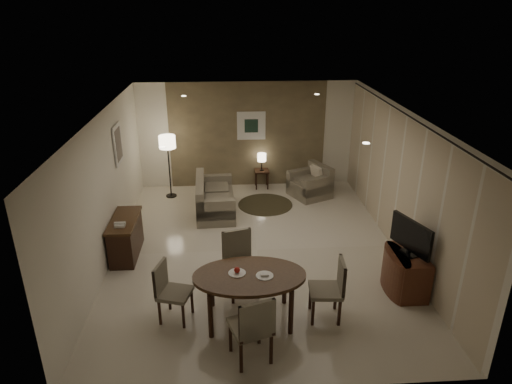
{
  "coord_description": "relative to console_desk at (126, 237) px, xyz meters",
  "views": [
    {
      "loc": [
        -0.54,
        -7.78,
        4.51
      ],
      "look_at": [
        0.0,
        0.2,
        1.15
      ],
      "focal_mm": 32.0,
      "sensor_mm": 36.0,
      "label": 1
    }
  ],
  "objects": [
    {
      "name": "room_shell",
      "position": [
        2.49,
        0.4,
        0.98
      ],
      "size": [
        5.5,
        7.0,
        2.7
      ],
      "color": "beige",
      "rests_on": "ground"
    },
    {
      "name": "taupe_accent",
      "position": [
        2.49,
        3.48,
        0.98
      ],
      "size": [
        3.96,
        0.03,
        2.7
      ],
      "primitive_type": "cube",
      "color": "#7F6F4F",
      "rests_on": "wall_back"
    },
    {
      "name": "curtain_wall",
      "position": [
        5.17,
        0.0,
        0.95
      ],
      "size": [
        0.08,
        6.7,
        2.58
      ],
      "primitive_type": null,
      "color": "beige",
      "rests_on": "wall_right"
    },
    {
      "name": "curtain_rod",
      "position": [
        5.17,
        0.0,
        2.27
      ],
      "size": [
        0.03,
        6.8,
        0.03
      ],
      "primitive_type": "cylinder",
      "rotation": [
        1.57,
        0.0,
        0.0
      ],
      "color": "black",
      "rests_on": "wall_right"
    },
    {
      "name": "art_back_frame",
      "position": [
        2.59,
        3.46,
        1.23
      ],
      "size": [
        0.72,
        0.03,
        0.72
      ],
      "primitive_type": "cube",
      "color": "silver",
      "rests_on": "wall_back"
    },
    {
      "name": "art_back_canvas",
      "position": [
        2.59,
        3.44,
        1.23
      ],
      "size": [
        0.34,
        0.01,
        0.34
      ],
      "primitive_type": "cube",
      "color": "#1B3124",
      "rests_on": "wall_back"
    },
    {
      "name": "art_left_frame",
      "position": [
        -0.23,
        1.2,
        1.48
      ],
      "size": [
        0.03,
        0.6,
        0.8
      ],
      "primitive_type": "cube",
      "color": "silver",
      "rests_on": "wall_left"
    },
    {
      "name": "art_left_canvas",
      "position": [
        -0.21,
        1.2,
        1.48
      ],
      "size": [
        0.01,
        0.46,
        0.64
      ],
      "primitive_type": "cube",
      "color": "gray",
      "rests_on": "wall_left"
    },
    {
      "name": "downlight_nl",
      "position": [
        1.09,
        -1.8,
        2.31
      ],
      "size": [
        0.1,
        0.1,
        0.01
      ],
      "primitive_type": "cylinder",
      "color": "white",
      "rests_on": "ceiling"
    },
    {
      "name": "downlight_nr",
      "position": [
        3.89,
        -1.8,
        2.31
      ],
      "size": [
        0.1,
        0.1,
        0.01
      ],
      "primitive_type": "cylinder",
      "color": "white",
      "rests_on": "ceiling"
    },
    {
      "name": "downlight_fl",
      "position": [
        1.09,
        1.8,
        2.31
      ],
      "size": [
        0.1,
        0.1,
        0.01
      ],
      "primitive_type": "cylinder",
      "color": "white",
      "rests_on": "ceiling"
    },
    {
      "name": "downlight_fr",
      "position": [
        3.89,
        1.8,
        2.31
      ],
      "size": [
        0.1,
        0.1,
        0.01
      ],
      "primitive_type": "cylinder",
      "color": "white",
      "rests_on": "ceiling"
    },
    {
      "name": "console_desk",
      "position": [
        0.0,
        0.0,
        0.0
      ],
      "size": [
        0.48,
        1.2,
        0.75
      ],
      "primitive_type": null,
      "color": "#472D17",
      "rests_on": "floor"
    },
    {
      "name": "telephone",
      "position": [
        0.0,
        -0.3,
        0.43
      ],
      "size": [
        0.2,
        0.14,
        0.09
      ],
      "primitive_type": null,
      "color": "white",
      "rests_on": "console_desk"
    },
    {
      "name": "tv_cabinet",
      "position": [
        4.89,
        -1.5,
        -0.03
      ],
      "size": [
        0.48,
        0.9,
        0.7
      ],
      "primitive_type": null,
      "color": "brown",
      "rests_on": "floor"
    },
    {
      "name": "flat_tv",
      "position": [
        4.87,
        -1.5,
        0.65
      ],
      "size": [
        0.36,
        0.85,
        0.6
      ],
      "primitive_type": null,
      "rotation": [
        0.0,
        0.0,
        0.35
      ],
      "color": "black",
      "rests_on": "tv_cabinet"
    },
    {
      "name": "dining_table",
      "position": [
        2.24,
        -2.08,
        0.02
      ],
      "size": [
        1.68,
        1.05,
        0.79
      ],
      "primitive_type": null,
      "color": "#472D17",
      "rests_on": "floor"
    },
    {
      "name": "chair_near",
      "position": [
        2.21,
        -2.9,
        0.16
      ],
      "size": [
        0.65,
        0.65,
        1.06
      ],
      "primitive_type": null,
      "rotation": [
        0.0,
        0.0,
        3.45
      ],
      "color": "gray",
      "rests_on": "floor"
    },
    {
      "name": "chair_far",
      "position": [
        2.14,
        -1.41,
        0.16
      ],
      "size": [
        0.63,
        0.63,
        1.06
      ],
      "primitive_type": null,
      "rotation": [
        0.0,
        0.0,
        0.27
      ],
      "color": "gray",
      "rests_on": "floor"
    },
    {
      "name": "chair_left",
      "position": [
        1.12,
        -1.99,
        0.09
      ],
      "size": [
        0.56,
        0.56,
        0.94
      ],
      "primitive_type": null,
      "rotation": [
        0.0,
        0.0,
        1.29
      ],
      "color": "gray",
      "rests_on": "floor"
    },
    {
      "name": "chair_right",
      "position": [
        3.38,
        -2.11,
        0.12
      ],
      "size": [
        0.51,
        0.51,
        0.99
      ],
      "primitive_type": null,
      "rotation": [
        0.0,
        0.0,
        -1.65
      ],
      "color": "gray",
      "rests_on": "floor"
    },
    {
      "name": "plate_a",
      "position": [
        2.06,
        -2.03,
        0.42
      ],
      "size": [
        0.26,
        0.26,
        0.02
      ],
      "primitive_type": "cylinder",
      "color": "white",
      "rests_on": "dining_table"
    },
    {
      "name": "plate_b",
      "position": [
        2.46,
        -2.13,
        0.42
      ],
      "size": [
        0.26,
        0.26,
        0.02
      ],
      "primitive_type": "cylinder",
      "color": "white",
      "rests_on": "dining_table"
    },
    {
      "name": "fruit_apple",
      "position": [
        2.06,
        -2.03,
        0.47
      ],
      "size": [
        0.09,
        0.09,
        0.09
      ],
      "primitive_type": "sphere",
      "color": "#A81A13",
      "rests_on": "plate_a"
    },
    {
      "name": "napkin",
      "position": [
        2.46,
        -2.13,
        0.44
      ],
      "size": [
        0.12,
        0.08,
        0.03
      ],
      "primitive_type": "cube",
      "color": "white",
      "rests_on": "plate_b"
    },
    {
      "name": "round_rug",
      "position": [
        2.84,
        2.14,
        -0.37
      ],
      "size": [
        1.3,
        1.3,
        0.01
      ],
      "primitive_type": "cylinder",
      "color": "#423B25",
      "rests_on": "floor"
    },
    {
      "name": "sofa",
      "position": [
        1.66,
        1.83,
        0.02
      ],
      "size": [
        1.72,
        0.91,
        0.79
      ],
      "primitive_type": null,
      "rotation": [
        0.0,
        0.0,
        1.61
      ],
      "color": "gray",
      "rests_on": "floor"
    },
    {
      "name": "armchair",
      "position": [
        3.99,
        2.59,
        0.01
      ],
      "size": [
        1.12,
        1.15,
        0.78
      ],
      "primitive_type": null,
      "rotation": [
        0.0,
        0.0,
        -1.12
      ],
      "color": "gray",
      "rests_on": "floor"
    },
    {
      "name": "side_table",
      "position": [
        2.84,
        3.25,
        -0.14
      ],
      "size": [
        0.37,
        0.37,
        0.47
      ],
      "primitive_type": null,
      "color": "#331B11",
      "rests_on": "floor"
    },
    {
      "name": "table_lamp",
      "position": [
        2.84,
        3.25,
        0.35
      ],
      "size": [
        0.22,
        0.22,
        0.5
      ],
      "primitive_type": null,
      "color": "#FFEAC1",
      "rests_on": "side_table"
    },
    {
      "name": "floor_lamp",
      "position": [
        0.54,
        2.81,
        0.41
      ],
      "size": [
        0.39,
        0.39,
        1.56
      ],
      "primitive_type": null,
      "color": "#FFE5B7",
      "rests_on": "floor"
    }
  ]
}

